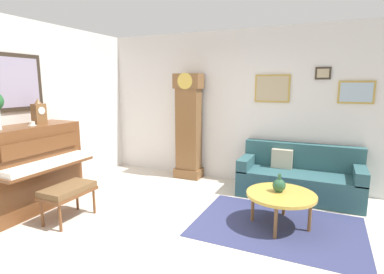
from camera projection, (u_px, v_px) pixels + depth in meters
name	position (u px, v px, depth m)	size (l,w,h in m)	color
ground_plane	(172.00, 236.00, 3.78)	(6.40, 6.00, 0.10)	beige
wall_left	(21.00, 112.00, 4.58)	(0.13, 4.90, 2.80)	silver
wall_back	(232.00, 107.00, 5.67)	(5.30, 0.13, 2.80)	silver
area_rug	(277.00, 226.00, 3.91)	(2.10, 1.50, 0.01)	navy
piano	(30.00, 168.00, 4.39)	(0.87, 1.44, 1.24)	brown
piano_bench	(68.00, 191.00, 4.05)	(0.42, 0.70, 0.48)	brown
grandfather_clock	(189.00, 129.00, 5.83)	(0.52, 0.34, 2.03)	brown
couch	(299.00, 177.00, 4.95)	(1.90, 0.80, 0.84)	#2D565B
coffee_table	(281.00, 196.00, 3.86)	(0.88, 0.88, 0.45)	gold
mantel_clock	(39.00, 112.00, 4.45)	(0.13, 0.18, 0.38)	brown
teacup	(32.00, 124.00, 4.29)	(0.12, 0.12, 0.06)	white
green_jug	(279.00, 185.00, 3.90)	(0.17, 0.17, 0.24)	#234C33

